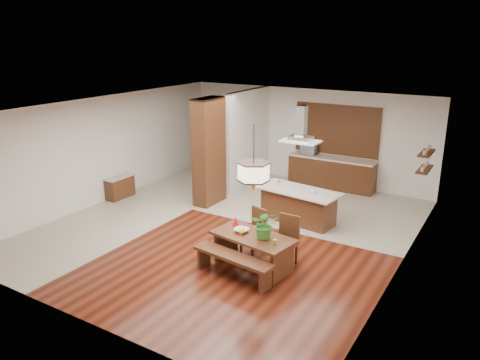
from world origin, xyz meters
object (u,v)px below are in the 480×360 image
Objects in this scene: dining_table at (253,244)px; microwave at (309,150)px; fruit_bowl at (241,230)px; range_hood at (301,124)px; dining_bench at (233,267)px; dining_chair_right at (285,241)px; kitchen_island at (298,205)px; dining_chair_left at (253,232)px; pendant_lantern at (254,159)px; foliage_plant at (265,224)px; hallway_console at (120,187)px; island_cup at (313,191)px.

microwave reaches higher than dining_table.
range_hood is (0.06, 2.62, 1.74)m from fruit_bowl.
dining_chair_right is at bearing 59.98° from dining_bench.
dining_bench is 0.81m from fruit_bowl.
kitchen_island is (0.06, 2.62, -0.29)m from fruit_bowl.
kitchen_island is at bearing 108.30° from dining_chair_right.
dining_chair_right reaches higher than dining_chair_left.
pendant_lantern is at bearing -77.52° from kitchen_island.
fruit_bowl is at bearing 176.91° from foliage_plant.
dining_table is at bearing 90.00° from pendant_lantern.
microwave is (-1.51, 5.67, 0.10)m from foliage_plant.
kitchen_island is (5.07, 0.98, 0.12)m from hallway_console.
range_hood is at bearing 108.27° from dining_chair_right.
pendant_lantern is (-0.49, -0.43, 1.74)m from dining_chair_right.
foliage_plant is 0.65× the size of range_hood.
dining_bench is at bearing -119.51° from dining_chair_right.
range_hood is 3.48m from microwave.
fruit_bowl is 5.74m from microwave.
dining_chair_left is at bearing 101.09° from dining_bench.
fruit_bowl is (-0.55, 0.03, -0.26)m from foliage_plant.
fruit_bowl is at bearing -91.36° from range_hood.
range_hood reaches higher than island_cup.
kitchen_island is 3.26m from microwave.
hallway_console is at bearing -168.97° from range_hood.
pendant_lantern is 3.22m from kitchen_island.
range_hood is (-0.22, 2.66, 1.96)m from dining_table.
fruit_bowl is (0.04, -0.53, 0.24)m from dining_chair_left.
island_cup is (0.52, 2.01, 0.41)m from dining_chair_left.
range_hood reaches higher than fruit_bowl.
hallway_console is 5.84m from foliage_plant.
microwave is at bearing 116.38° from kitchen_island.
dining_chair_right is 2.10× the size of microwave.
hallway_console is 0.90× the size of dining_chair_left.
foliage_plant is 1.21× the size of microwave.
dining_bench is (-0.10, -0.59, -0.26)m from dining_table.
island_cup is at bearing 85.63° from pendant_lantern.
microwave reaches higher than dining_chair_left.
dining_chair_right reaches higher than dining_bench.
island_cup is at bearing 85.63° from dining_table.
island_cup is (0.42, -0.08, 0.46)m from kitchen_island.
fruit_bowl reaches higher than hallway_console.
dining_chair_right is at bearing -64.53° from kitchen_island.
foliage_plant is 3.08m from range_hood.
pendant_lantern reaches higher than dining_chair_right.
range_hood is (-0.49, 2.65, 1.49)m from foliage_plant.
dining_bench is 3.57× the size of microwave.
dining_chair_left is 1.08× the size of range_hood.
foliage_plant reaches higher than dining_bench.
microwave reaches higher than dining_chair_right.
range_hood is (-0.22, 2.66, 0.22)m from pendant_lantern.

